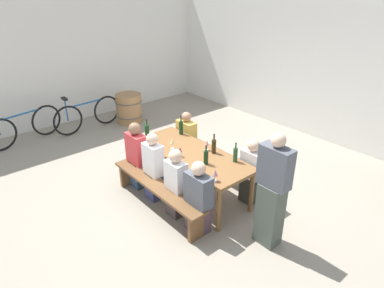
{
  "coord_description": "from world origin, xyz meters",
  "views": [
    {
      "loc": [
        3.61,
        -3.08,
        3.19
      ],
      "look_at": [
        0.0,
        0.0,
        0.9
      ],
      "focal_mm": 31.48,
      "sensor_mm": 36.0,
      "label": 1
    }
  ],
  "objects_px": {
    "seated_guest_near_0": "(137,157)",
    "seated_guest_far_1": "(251,172)",
    "seated_guest_far_0": "(186,141)",
    "standing_host": "(272,194)",
    "parked_bicycle_0": "(88,115)",
    "seated_guest_near_2": "(176,184)",
    "wine_bottle_2": "(206,157)",
    "parked_bicycle_1": "(24,127)",
    "wine_barrel": "(129,108)",
    "bench_near": "(157,189)",
    "wine_glass_2": "(207,143)",
    "wine_bottle_1": "(235,154)",
    "wine_bottle_4": "(214,146)",
    "seated_guest_near_1": "(154,168)",
    "bench_far": "(222,161)",
    "wine_bottle_3": "(181,127)",
    "tasting_table": "(192,157)",
    "seated_guest_near_3": "(198,200)",
    "wine_glass_1": "(215,173)",
    "wine_glass_3": "(172,141)",
    "wine_glass_0": "(180,150)",
    "wine_bottle_0": "(147,131)"
  },
  "relations": [
    {
      "from": "bench_far",
      "to": "wine_bottle_3",
      "type": "height_order",
      "value": "wine_bottle_3"
    },
    {
      "from": "tasting_table",
      "to": "wine_bottle_1",
      "type": "height_order",
      "value": "wine_bottle_1"
    },
    {
      "from": "bench_near",
      "to": "parked_bicycle_0",
      "type": "distance_m",
      "value": 3.7
    },
    {
      "from": "wine_glass_2",
      "to": "seated_guest_far_1",
      "type": "xyz_separation_m",
      "value": [
        0.68,
        0.32,
        -0.35
      ]
    },
    {
      "from": "wine_glass_1",
      "to": "seated_guest_far_1",
      "type": "height_order",
      "value": "seated_guest_far_1"
    },
    {
      "from": "seated_guest_near_3",
      "to": "standing_host",
      "type": "relative_size",
      "value": 0.69
    },
    {
      "from": "wine_bottle_4",
      "to": "seated_guest_near_1",
      "type": "bearing_deg",
      "value": -122.22
    },
    {
      "from": "standing_host",
      "to": "parked_bicycle_0",
      "type": "xyz_separation_m",
      "value": [
        -5.21,
        -0.13,
        -0.4
      ]
    },
    {
      "from": "bench_far",
      "to": "tasting_table",
      "type": "bearing_deg",
      "value": -90.0
    },
    {
      "from": "wine_glass_2",
      "to": "parked_bicycle_0",
      "type": "height_order",
      "value": "wine_glass_2"
    },
    {
      "from": "wine_barrel",
      "to": "bench_near",
      "type": "bearing_deg",
      "value": -24.54
    },
    {
      "from": "bench_near",
      "to": "seated_guest_far_0",
      "type": "xyz_separation_m",
      "value": [
        -0.81,
        1.26,
        0.14
      ]
    },
    {
      "from": "seated_guest_near_0",
      "to": "seated_guest_far_1",
      "type": "distance_m",
      "value": 1.9
    },
    {
      "from": "seated_guest_far_0",
      "to": "seated_guest_far_1",
      "type": "height_order",
      "value": "seated_guest_far_1"
    },
    {
      "from": "wine_glass_1",
      "to": "bench_near",
      "type": "bearing_deg",
      "value": -155.12
    },
    {
      "from": "wine_bottle_2",
      "to": "parked_bicycle_1",
      "type": "distance_m",
      "value": 4.53
    },
    {
      "from": "tasting_table",
      "to": "seated_guest_near_0",
      "type": "distance_m",
      "value": 0.96
    },
    {
      "from": "wine_barrel",
      "to": "wine_glass_2",
      "type": "bearing_deg",
      "value": -10.08
    },
    {
      "from": "wine_bottle_3",
      "to": "bench_far",
      "type": "bearing_deg",
      "value": 29.4
    },
    {
      "from": "wine_glass_0",
      "to": "parked_bicycle_1",
      "type": "relative_size",
      "value": 0.09
    },
    {
      "from": "wine_bottle_0",
      "to": "seated_guest_near_1",
      "type": "height_order",
      "value": "seated_guest_near_1"
    },
    {
      "from": "seated_guest_near_2",
      "to": "standing_host",
      "type": "relative_size",
      "value": 0.68
    },
    {
      "from": "wine_bottle_1",
      "to": "wine_glass_3",
      "type": "distance_m",
      "value": 1.06
    },
    {
      "from": "tasting_table",
      "to": "wine_bottle_2",
      "type": "distance_m",
      "value": 0.46
    },
    {
      "from": "wine_bottle_4",
      "to": "seated_guest_near_3",
      "type": "xyz_separation_m",
      "value": [
        0.55,
        -0.81,
        -0.35
      ]
    },
    {
      "from": "standing_host",
      "to": "parked_bicycle_1",
      "type": "relative_size",
      "value": 0.94
    },
    {
      "from": "wine_bottle_4",
      "to": "bench_far",
      "type": "bearing_deg",
      "value": 117.04
    },
    {
      "from": "wine_barrel",
      "to": "parked_bicycle_0",
      "type": "relative_size",
      "value": 0.42
    },
    {
      "from": "wine_bottle_3",
      "to": "seated_guest_near_0",
      "type": "bearing_deg",
      "value": -96.5
    },
    {
      "from": "seated_guest_near_0",
      "to": "seated_guest_far_1",
      "type": "xyz_separation_m",
      "value": [
        1.55,
        1.11,
        -0.03
      ]
    },
    {
      "from": "wine_bottle_2",
      "to": "seated_guest_far_0",
      "type": "distance_m",
      "value": 1.43
    },
    {
      "from": "wine_bottle_3",
      "to": "parked_bicycle_0",
      "type": "distance_m",
      "value": 3.05
    },
    {
      "from": "bench_near",
      "to": "wine_glass_3",
      "type": "distance_m",
      "value": 0.83
    },
    {
      "from": "seated_guest_near_1",
      "to": "parked_bicycle_0",
      "type": "relative_size",
      "value": 0.67
    },
    {
      "from": "seated_guest_near_3",
      "to": "wine_barrel",
      "type": "xyz_separation_m",
      "value": [
        -4.21,
        1.42,
        -0.16
      ]
    },
    {
      "from": "wine_bottle_3",
      "to": "wine_glass_2",
      "type": "distance_m",
      "value": 0.77
    },
    {
      "from": "wine_bottle_3",
      "to": "standing_host",
      "type": "relative_size",
      "value": 0.22
    },
    {
      "from": "wine_bottle_1",
      "to": "parked_bicycle_0",
      "type": "height_order",
      "value": "wine_bottle_1"
    },
    {
      "from": "wine_bottle_4",
      "to": "wine_barrel",
      "type": "xyz_separation_m",
      "value": [
        -3.66,
        0.6,
        -0.51
      ]
    },
    {
      "from": "wine_bottle_1",
      "to": "seated_guest_near_2",
      "type": "bearing_deg",
      "value": -112.36
    },
    {
      "from": "seated_guest_far_0",
      "to": "seated_guest_near_0",
      "type": "bearing_deg",
      "value": 1.83
    },
    {
      "from": "wine_bottle_4",
      "to": "seated_guest_far_0",
      "type": "xyz_separation_m",
      "value": [
        -1.04,
        0.3,
        -0.37
      ]
    },
    {
      "from": "wine_bottle_2",
      "to": "seated_guest_near_2",
      "type": "distance_m",
      "value": 0.59
    },
    {
      "from": "seated_guest_near_3",
      "to": "seated_guest_far_1",
      "type": "bearing_deg",
      "value": 0.52
    },
    {
      "from": "tasting_table",
      "to": "seated_guest_near_1",
      "type": "distance_m",
      "value": 0.63
    },
    {
      "from": "seated_guest_near_1",
      "to": "seated_guest_near_2",
      "type": "bearing_deg",
      "value": -90.0
    },
    {
      "from": "wine_bottle_1",
      "to": "wine_glass_2",
      "type": "relative_size",
      "value": 1.75
    },
    {
      "from": "seated_guest_near_2",
      "to": "seated_guest_near_1",
      "type": "bearing_deg",
      "value": 90.0
    },
    {
      "from": "bench_far",
      "to": "wine_bottle_4",
      "type": "height_order",
      "value": "wine_bottle_4"
    },
    {
      "from": "bench_near",
      "to": "parked_bicycle_0",
      "type": "height_order",
      "value": "parked_bicycle_0"
    }
  ]
}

